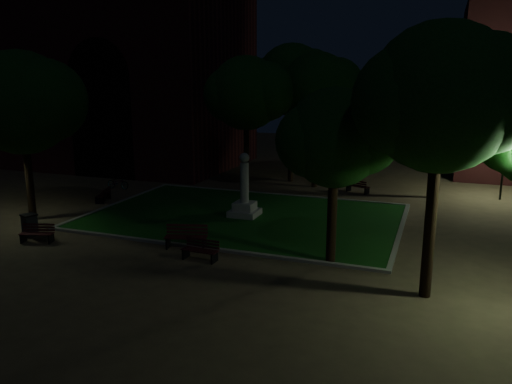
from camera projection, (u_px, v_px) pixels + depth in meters
ground at (229, 228)px, 23.37m from camera, size 80.00×80.00×0.00m
lawn at (245, 216)px, 25.19m from camera, size 15.00×10.00×0.08m
lawn_kerb at (245, 216)px, 25.18m from camera, size 15.40×10.40×0.12m
monument at (245, 199)px, 24.98m from camera, size 1.40×1.40×3.20m
building_main at (114, 71)px, 39.70m from camera, size 20.00×12.00×15.00m
tree_west at (23, 103)px, 23.48m from camera, size 6.02×4.92×8.18m
tree_north_wl at (248, 93)px, 30.12m from camera, size 5.50×4.49×8.22m
tree_north_er at (318, 89)px, 30.81m from camera, size 5.50×4.49×8.48m
tree_ne at (438, 107)px, 28.17m from camera, size 5.28×4.31×7.45m
tree_se at (337, 138)px, 17.83m from camera, size 4.44×3.62×6.58m
tree_nw at (168, 92)px, 34.68m from camera, size 5.42×4.42×8.17m
tree_far_north at (293, 80)px, 32.47m from camera, size 5.73×4.67×9.10m
tree_extra at (444, 98)px, 14.64m from camera, size 5.51×4.50×8.54m
lamppost_nw at (150, 130)px, 35.97m from camera, size 1.18×0.28×4.55m
lamppost_ne at (506, 147)px, 28.17m from camera, size 1.18×0.28×4.34m
bench_near_left at (186, 237)px, 20.56m from camera, size 1.82×1.05×0.95m
bench_near_right at (201, 251)px, 19.20m from camera, size 1.47×0.59×0.79m
bench_west_near at (37, 234)px, 21.30m from camera, size 1.48×0.88×0.77m
bench_left_side at (104, 195)px, 28.34m from camera, size 0.91×1.49×0.77m
bench_far_side at (357, 187)px, 30.45m from camera, size 1.56×1.06×0.81m
trash_bin at (30, 225)px, 22.09m from camera, size 0.75×0.75×1.00m
bicycle at (118, 183)px, 31.57m from camera, size 1.53×0.54×0.80m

